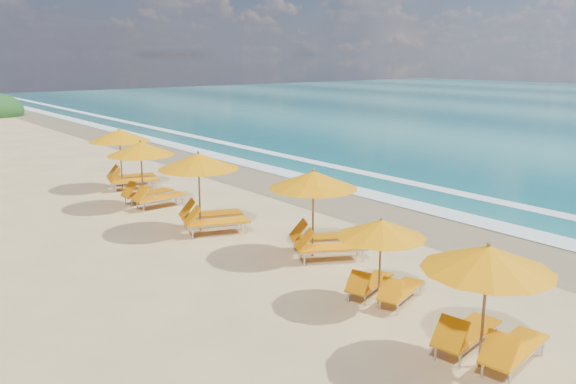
# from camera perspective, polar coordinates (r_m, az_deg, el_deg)

# --- Properties ---
(ground) EXTENTS (160.00, 160.00, 0.00)m
(ground) POSITION_cam_1_polar(r_m,az_deg,el_deg) (19.35, 0.00, -3.46)
(ground) COLOR tan
(ground) RESTS_ON ground
(wet_sand) EXTENTS (4.00, 160.00, 0.01)m
(wet_sand) POSITION_cam_1_polar(r_m,az_deg,el_deg) (21.95, 8.25, -1.58)
(wet_sand) COLOR #887651
(wet_sand) RESTS_ON ground
(surf_foam) EXTENTS (4.00, 160.00, 0.01)m
(surf_foam) POSITION_cam_1_polar(r_m,az_deg,el_deg) (23.92, 12.73, -0.49)
(surf_foam) COLOR white
(surf_foam) RESTS_ON ground
(station_0) EXTENTS (2.80, 2.67, 2.37)m
(station_0) POSITION_cam_1_polar(r_m,az_deg,el_deg) (11.29, 18.85, -9.41)
(station_0) COLOR olive
(station_0) RESTS_ON ground
(station_1) EXTENTS (2.58, 2.51, 2.04)m
(station_1) POSITION_cam_1_polar(r_m,az_deg,el_deg) (13.50, 9.18, -5.96)
(station_1) COLOR olive
(station_1) RESTS_ON ground
(station_2) EXTENTS (3.34, 3.34, 2.51)m
(station_2) POSITION_cam_1_polar(r_m,az_deg,el_deg) (16.34, 3.10, -1.49)
(station_2) COLOR olive
(station_2) RESTS_ON ground
(station_3) EXTENTS (3.33, 3.27, 2.61)m
(station_3) POSITION_cam_1_polar(r_m,az_deg,el_deg) (18.84, -7.97, 0.54)
(station_3) COLOR olive
(station_3) RESTS_ON ground
(station_4) EXTENTS (2.74, 2.54, 2.50)m
(station_4) POSITION_cam_1_polar(r_m,az_deg,el_deg) (22.40, -13.49, 2.15)
(station_4) COLOR olive
(station_4) RESTS_ON ground
(station_5) EXTENTS (3.20, 3.10, 2.57)m
(station_5) POSITION_cam_1_polar(r_m,az_deg,el_deg) (25.77, -15.42, 3.53)
(station_5) COLOR olive
(station_5) RESTS_ON ground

